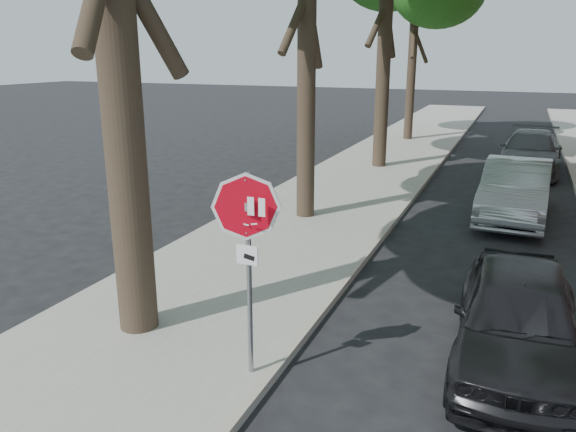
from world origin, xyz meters
name	(u,v)px	position (x,y,z in m)	size (l,w,h in m)	color
ground	(302,391)	(0.00, 0.00, 0.00)	(120.00, 120.00, 0.00)	black
sidewalk_left	(361,178)	(-2.50, 12.00, 0.06)	(4.00, 55.00, 0.12)	gray
curb_left	(424,183)	(-0.45, 12.00, 0.07)	(0.12, 55.00, 0.13)	#9E9384
stop_sign	(247,237)	(-0.70, -0.03, 1.95)	(0.76, 0.34, 2.61)	gray
car_a	(518,318)	(2.41, 1.71, 0.68)	(1.60, 3.97, 1.35)	black
car_b	(515,190)	(2.23, 9.14, 0.73)	(1.54, 4.42, 1.46)	#9EA0A5
car_c	(530,152)	(2.60, 15.50, 0.70)	(1.97, 4.85, 1.41)	#46474A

